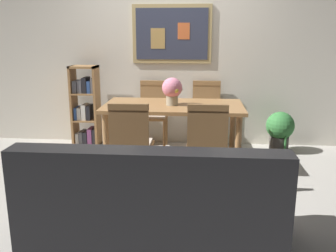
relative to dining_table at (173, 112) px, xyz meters
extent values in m
plane|color=#B7B2A8|center=(-0.10, -0.56, -0.65)|extent=(12.00, 12.00, 0.00)
cube|color=silver|center=(-0.10, 1.00, 0.65)|extent=(5.20, 0.10, 2.60)
cube|color=tan|center=(-0.09, 0.94, 0.88)|extent=(1.07, 0.02, 0.78)
cube|color=#33384C|center=(-0.09, 0.92, 0.88)|extent=(0.97, 0.01, 0.68)
cube|color=tan|center=(-0.28, 0.92, 0.82)|extent=(0.19, 0.00, 0.27)
cube|color=#D86633|center=(0.07, 0.92, 0.92)|extent=(0.16, 0.00, 0.22)
cube|color=#9E7042|center=(0.00, 0.00, 0.07)|extent=(1.61, 0.87, 0.04)
cylinder|color=#9E7042|center=(-0.72, -0.35, -0.30)|extent=(0.07, 0.07, 0.70)
cylinder|color=#9E7042|center=(0.72, -0.35, -0.30)|extent=(0.07, 0.07, 0.70)
cylinder|color=#9E7042|center=(-0.72, 0.35, -0.30)|extent=(0.07, 0.07, 0.70)
cylinder|color=#9E7042|center=(0.72, 0.35, -0.30)|extent=(0.07, 0.07, 0.70)
cube|color=#9E7042|center=(-0.36, -0.69, -0.21)|extent=(0.40, 0.40, 0.03)
cube|color=beige|center=(-0.36, -0.69, -0.18)|extent=(0.36, 0.36, 0.03)
cylinder|color=#9E7042|center=(-0.53, -0.86, -0.44)|extent=(0.04, 0.04, 0.42)
cylinder|color=#9E7042|center=(-0.19, -0.86, -0.44)|extent=(0.04, 0.04, 0.42)
cylinder|color=#9E7042|center=(-0.53, -0.52, -0.44)|extent=(0.04, 0.04, 0.42)
cylinder|color=#9E7042|center=(-0.19, -0.52, -0.44)|extent=(0.04, 0.04, 0.42)
cube|color=#9E7042|center=(-0.36, -0.87, 0.03)|extent=(0.38, 0.04, 0.46)
cube|color=#9E7042|center=(-0.36, -0.87, 0.23)|extent=(0.38, 0.05, 0.06)
cube|color=#9E7042|center=(-0.33, 0.66, -0.21)|extent=(0.40, 0.40, 0.03)
cube|color=beige|center=(-0.33, 0.66, -0.18)|extent=(0.36, 0.36, 0.03)
cylinder|color=#9E7042|center=(-0.16, 0.83, -0.44)|extent=(0.04, 0.04, 0.42)
cylinder|color=#9E7042|center=(-0.50, 0.83, -0.44)|extent=(0.04, 0.04, 0.42)
cylinder|color=#9E7042|center=(-0.16, 0.49, -0.44)|extent=(0.04, 0.04, 0.42)
cylinder|color=#9E7042|center=(-0.50, 0.49, -0.44)|extent=(0.04, 0.04, 0.42)
cube|color=#9E7042|center=(-0.33, 0.84, 0.03)|extent=(0.38, 0.04, 0.46)
cube|color=#9E7042|center=(-0.33, 0.84, 0.23)|extent=(0.38, 0.05, 0.06)
cube|color=#9E7042|center=(0.38, -0.67, -0.21)|extent=(0.40, 0.40, 0.03)
cube|color=beige|center=(0.38, -0.67, -0.18)|extent=(0.36, 0.36, 0.03)
cylinder|color=#9E7042|center=(0.21, -0.84, -0.44)|extent=(0.04, 0.04, 0.42)
cylinder|color=#9E7042|center=(0.55, -0.84, -0.44)|extent=(0.04, 0.04, 0.42)
cylinder|color=#9E7042|center=(0.21, -0.50, -0.44)|extent=(0.04, 0.04, 0.42)
cylinder|color=#9E7042|center=(0.55, -0.50, -0.44)|extent=(0.04, 0.04, 0.42)
cube|color=#9E7042|center=(0.38, -0.85, 0.03)|extent=(0.38, 0.04, 0.46)
cube|color=#9E7042|center=(0.38, -0.85, 0.23)|extent=(0.38, 0.05, 0.06)
cube|color=#9E7042|center=(0.40, 0.70, -0.21)|extent=(0.40, 0.40, 0.03)
cube|color=beige|center=(0.40, 0.70, -0.18)|extent=(0.36, 0.36, 0.03)
cylinder|color=#9E7042|center=(0.57, 0.87, -0.44)|extent=(0.04, 0.04, 0.42)
cylinder|color=#9E7042|center=(0.23, 0.87, -0.44)|extent=(0.04, 0.04, 0.42)
cylinder|color=#9E7042|center=(0.57, 0.53, -0.44)|extent=(0.04, 0.04, 0.42)
cylinder|color=#9E7042|center=(0.23, 0.53, -0.44)|extent=(0.04, 0.04, 0.42)
cube|color=#9E7042|center=(0.40, 0.88, 0.03)|extent=(0.38, 0.04, 0.46)
cube|color=#9E7042|center=(0.40, 0.88, 0.23)|extent=(0.38, 0.05, 0.06)
cube|color=black|center=(-0.02, -1.72, -0.45)|extent=(1.80, 0.84, 0.40)
cube|color=black|center=(-0.02, -2.04, -0.03)|extent=(1.80, 0.20, 0.44)
cube|color=black|center=(-0.83, -1.72, -0.14)|extent=(0.18, 0.80, 0.22)
cube|color=black|center=(0.79, -1.72, -0.14)|extent=(0.18, 0.80, 0.22)
cube|color=maroon|center=(-0.47, -1.90, -0.09)|extent=(0.32, 0.16, 0.33)
cube|color=#B78C33|center=(-0.02, -1.90, -0.09)|extent=(0.32, 0.16, 0.33)
cube|color=#8C6B4C|center=(0.43, -1.90, -0.09)|extent=(0.32, 0.16, 0.33)
cube|color=#9E7042|center=(-1.43, 0.70, -0.09)|extent=(0.03, 0.28, 1.12)
cube|color=#9E7042|center=(-1.10, 0.70, -0.09)|extent=(0.03, 0.28, 1.12)
cube|color=#9E7042|center=(-1.26, 0.70, -0.63)|extent=(0.36, 0.28, 0.03)
cube|color=#9E7042|center=(-1.26, 0.70, 0.46)|extent=(0.36, 0.28, 0.03)
cube|color=#9E7042|center=(-1.26, 0.70, -0.28)|extent=(0.30, 0.28, 0.02)
cube|color=#9E7042|center=(-1.26, 0.70, 0.10)|extent=(0.30, 0.28, 0.02)
cube|color=beige|center=(-1.38, 0.70, -0.54)|extent=(0.04, 0.22, 0.16)
cube|color=#595960|center=(-1.33, 0.70, -0.53)|extent=(0.04, 0.22, 0.18)
cube|color=black|center=(-1.27, 0.70, -0.53)|extent=(0.06, 0.22, 0.18)
cube|color=#7F3F72|center=(-1.20, 0.70, -0.50)|extent=(0.06, 0.22, 0.23)
cube|color=black|center=(-1.14, 0.70, -0.51)|extent=(0.05, 0.22, 0.22)
cube|color=#2D4C8C|center=(-1.38, 0.70, -0.18)|extent=(0.04, 0.22, 0.17)
cube|color=beige|center=(-1.33, 0.70, -0.18)|extent=(0.05, 0.22, 0.17)
cube|color=beige|center=(-1.27, 0.70, -0.16)|extent=(0.06, 0.22, 0.21)
cube|color=black|center=(-1.21, 0.70, -0.17)|extent=(0.05, 0.22, 0.20)
cube|color=#595960|center=(-1.37, 0.70, 0.19)|extent=(0.06, 0.22, 0.16)
cube|color=#595960|center=(-1.31, 0.70, 0.20)|extent=(0.06, 0.22, 0.18)
cube|color=black|center=(-1.24, 0.70, 0.21)|extent=(0.06, 0.22, 0.21)
cube|color=#2D4C8C|center=(-1.18, 0.70, 0.19)|extent=(0.05, 0.22, 0.16)
cube|color=#595960|center=(-1.13, 0.70, 0.21)|extent=(0.05, 0.22, 0.20)
cylinder|color=#4C4742|center=(1.37, 0.62, -0.54)|extent=(0.25, 0.25, 0.22)
cylinder|color=#332319|center=(1.37, 0.62, -0.44)|extent=(0.22, 0.22, 0.02)
sphere|color=#387F3D|center=(1.37, 0.62, -0.29)|extent=(0.37, 0.37, 0.37)
cylinder|color=#387F3D|center=(1.42, 0.48, -0.53)|extent=(0.03, 0.03, 0.28)
cylinder|color=#387F3D|center=(1.49, 0.70, -0.50)|extent=(0.03, 0.03, 0.21)
cylinder|color=tan|center=(-0.01, -0.04, 0.15)|extent=(0.14, 0.14, 0.12)
sphere|color=pink|center=(-0.01, -0.04, 0.29)|extent=(0.23, 0.23, 0.23)
sphere|color=silver|center=(-0.06, 0.04, 0.28)|extent=(0.07, 0.07, 0.07)
sphere|color=#EACC4C|center=(0.04, -0.11, 0.28)|extent=(0.06, 0.06, 0.06)
sphere|color=silver|center=(0.07, -0.01, 0.28)|extent=(0.07, 0.07, 0.07)
camera|label=1|loc=(0.29, -4.24, 0.90)|focal=39.84mm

